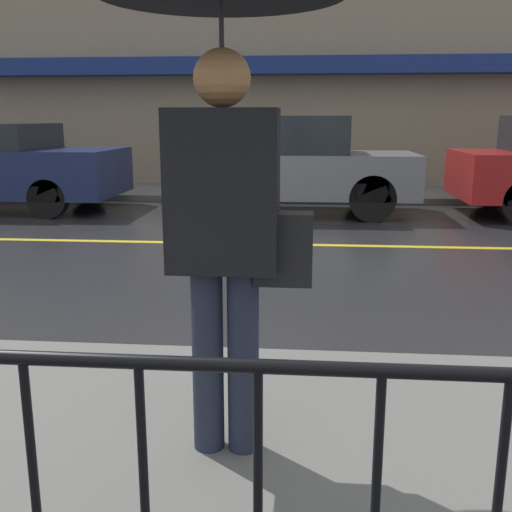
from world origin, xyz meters
name	(u,v)px	position (x,y,z in m)	size (l,w,h in m)	color
ground_plane	(220,243)	(0.00, 0.00, 0.00)	(80.00, 80.00, 0.00)	#262628
sidewalk_near	(55,460)	(0.00, -5.02, 0.06)	(28.00, 2.54, 0.11)	slate
sidewalk_far	(254,193)	(0.00, 4.80, 0.06)	(28.00, 2.08, 0.11)	slate
lane_marking	(220,243)	(0.00, 0.00, 0.00)	(25.20, 0.12, 0.01)	gold
building_storefront	(259,71)	(0.00, 5.95, 2.53)	(28.00, 0.85, 5.05)	gray
pedestrian	(224,75)	(0.77, -4.94, 1.71)	(0.96, 0.96, 2.10)	#23283D
car_grey	(291,165)	(0.81, 2.57, 0.80)	(3.93, 1.71, 1.58)	slate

